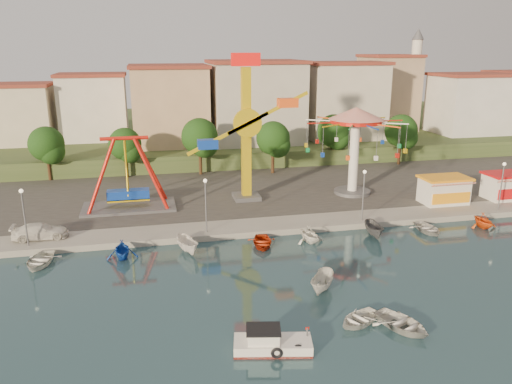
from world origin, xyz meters
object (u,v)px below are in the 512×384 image
object	(u,v)px
kamikaze_tower	(251,134)
wave_swinger	(355,131)
skiff	(322,283)
cabin_motorboat	(271,344)
pirate_ship_ride	(127,175)
rowboat_a	(402,323)
van	(40,231)

from	to	relation	value
kamikaze_tower	wave_swinger	size ratio (longest dim) A/B	1.42
skiff	cabin_motorboat	bearing A→B (deg)	-96.14
wave_swinger	cabin_motorboat	world-z (taller)	wave_swinger
pirate_ship_ride	kamikaze_tower	distance (m)	14.37
pirate_ship_ride	skiff	world-z (taller)	pirate_ship_ride
wave_swinger	cabin_motorboat	bearing A→B (deg)	-121.16
rowboat_a	cabin_motorboat	bearing A→B (deg)	158.33
rowboat_a	skiff	distance (m)	6.92
kamikaze_tower	rowboat_a	world-z (taller)	kamikaze_tower
kamikaze_tower	wave_swinger	world-z (taller)	kamikaze_tower
pirate_ship_ride	wave_swinger	bearing A→B (deg)	0.39
pirate_ship_ride	cabin_motorboat	distance (m)	30.20
pirate_ship_ride	wave_swinger	distance (m)	26.58
kamikaze_tower	wave_swinger	bearing A→B (deg)	-1.38
skiff	van	xyz separation A→B (m)	(-22.37, 14.47, 0.61)
cabin_motorboat	skiff	distance (m)	8.66
skiff	van	world-z (taller)	van
wave_swinger	rowboat_a	xyz separation A→B (m)	(-8.45, -28.27, -7.79)
pirate_ship_ride	skiff	xyz separation A→B (m)	(14.55, -22.02, -3.69)
kamikaze_tower	wave_swinger	distance (m)	12.49
pirate_ship_ride	skiff	size ratio (longest dim) A/B	2.75
kamikaze_tower	cabin_motorboat	size ratio (longest dim) A/B	3.33
van	kamikaze_tower	bearing A→B (deg)	-72.03
kamikaze_tower	skiff	xyz separation A→B (m)	(0.73, -22.49, -7.61)
rowboat_a	van	bearing A→B (deg)	116.52
kamikaze_tower	van	distance (m)	24.11
kamikaze_tower	skiff	world-z (taller)	kamikaze_tower
kamikaze_tower	van	size ratio (longest dim) A/B	3.35
cabin_motorboat	skiff	world-z (taller)	cabin_motorboat
kamikaze_tower	rowboat_a	size ratio (longest dim) A/B	4.20
pirate_ship_ride	rowboat_a	xyz separation A→B (m)	(17.85, -28.09, -3.99)
pirate_ship_ride	van	xyz separation A→B (m)	(-7.82, -7.55, -3.08)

